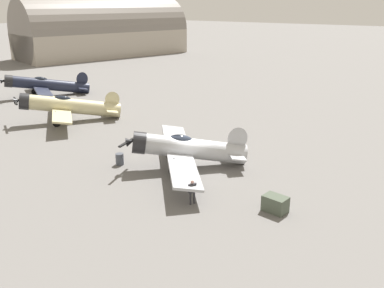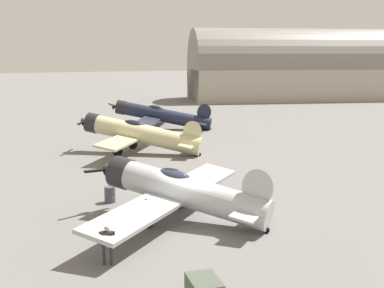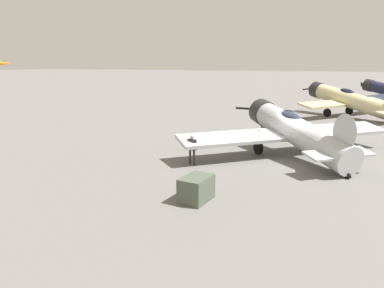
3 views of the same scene
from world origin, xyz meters
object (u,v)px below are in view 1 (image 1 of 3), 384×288
at_px(airplane_foreground, 185,148).
at_px(equipment_crate, 275,204).
at_px(ground_crew_mechanic, 192,190).
at_px(fuel_drum, 120,159).
at_px(airplane_mid_apron, 68,106).
at_px(airplane_far_line, 45,85).

xyz_separation_m(airplane_foreground, equipment_crate, (-8.26, 2.75, -1.00)).
bearing_deg(ground_crew_mechanic, fuel_drum, 5.05).
height_order(ground_crew_mechanic, fuel_drum, ground_crew_mechanic).
bearing_deg(fuel_drum, airplane_mid_apron, -25.48).
distance_m(airplane_foreground, airplane_mid_apron, 17.36).
relative_size(airplane_mid_apron, equipment_crate, 6.35).
relative_size(airplane_foreground, airplane_far_line, 0.97).
bearing_deg(airplane_mid_apron, ground_crew_mechanic, 107.30).
xyz_separation_m(airplane_foreground, fuel_drum, (4.41, 2.28, -1.04)).
height_order(airplane_mid_apron, equipment_crate, airplane_mid_apron).
bearing_deg(airplane_foreground, airplane_mid_apron, -52.63).
bearing_deg(equipment_crate, airplane_foreground, -18.41).
relative_size(ground_crew_mechanic, fuel_drum, 1.80).
relative_size(airplane_foreground, airplane_mid_apron, 1.17).
distance_m(airplane_foreground, equipment_crate, 8.76).
height_order(airplane_foreground, ground_crew_mechanic, airplane_foreground).
relative_size(airplane_foreground, equipment_crate, 7.41).
bearing_deg(fuel_drum, airplane_foreground, -152.65).
height_order(airplane_far_line, fuel_drum, airplane_far_line).
xyz_separation_m(airplane_foreground, airplane_mid_apron, (16.97, -3.70, 0.14)).
distance_m(airplane_mid_apron, airplane_far_line, 13.37).
relative_size(airplane_mid_apron, airplane_far_line, 0.83).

